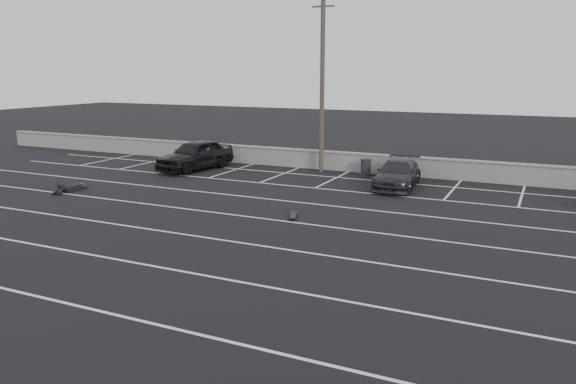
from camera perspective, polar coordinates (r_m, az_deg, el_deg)
The scene contains 9 objects.
ground at distance 19.50m, azimuth -10.28°, elevation -4.30°, with size 120.00×120.00×0.00m, color black.
seawall at distance 31.53m, azimuth 4.58°, elevation 3.23°, with size 50.00×0.45×1.06m.
stall_lines at distance 23.13m, azimuth -4.12°, elevation -1.48°, with size 36.00×20.05×0.01m.
car_left at distance 31.95m, azimuth -9.40°, elevation 3.75°, with size 1.98×4.92×1.68m, color black.
car_right at distance 27.25m, azimuth 11.05°, elevation 1.81°, with size 1.81×4.46×1.30m, color #232329.
utility_pole at distance 30.54m, azimuth 3.50°, elevation 10.84°, with size 1.25×0.25×9.35m.
trash_bin at distance 30.02m, azimuth 7.91°, elevation 2.52°, with size 0.68×0.68×0.90m.
person at distance 28.03m, azimuth -20.91°, elevation 0.67°, with size 1.16×2.48×0.48m, color black, non-canonical shape.
skateboard at distance 21.33m, azimuth 0.52°, elevation -2.42°, with size 0.52×0.89×0.10m.
Camera 1 is at (11.00, -15.13, 5.51)m, focal length 35.00 mm.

